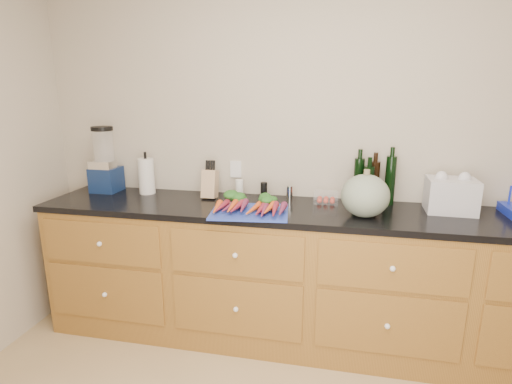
% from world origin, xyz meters
% --- Properties ---
extents(wall_back, '(4.10, 0.05, 2.60)m').
position_xyz_m(wall_back, '(0.00, 1.62, 1.30)').
color(wall_back, '#BAAE9A').
rests_on(wall_back, ground).
extents(cabinets, '(3.60, 0.64, 0.90)m').
position_xyz_m(cabinets, '(0.00, 1.30, 0.45)').
color(cabinets, brown).
rests_on(cabinets, ground).
extents(countertop, '(3.64, 0.62, 0.04)m').
position_xyz_m(countertop, '(0.00, 1.30, 0.92)').
color(countertop, black).
rests_on(countertop, cabinets).
extents(cutting_board, '(0.51, 0.41, 0.01)m').
position_xyz_m(cutting_board, '(-0.40, 1.14, 0.95)').
color(cutting_board, '#243CA9').
rests_on(cutting_board, countertop).
extents(carrots, '(0.45, 0.33, 0.06)m').
position_xyz_m(carrots, '(-0.40, 1.18, 0.98)').
color(carrots, '#E5521A').
rests_on(carrots, cutting_board).
extents(squash, '(0.29, 0.29, 0.26)m').
position_xyz_m(squash, '(0.29, 1.21, 1.07)').
color(squash, slate).
rests_on(squash, countertop).
extents(blender_appliance, '(0.19, 0.19, 0.48)m').
position_xyz_m(blender_appliance, '(-1.56, 1.46, 1.15)').
color(blender_appliance, '#10234D').
rests_on(blender_appliance, countertop).
extents(paper_towel, '(0.11, 0.11, 0.26)m').
position_xyz_m(paper_towel, '(-1.24, 1.46, 1.07)').
color(paper_towel, silver).
rests_on(paper_towel, countertop).
extents(knife_block, '(0.10, 0.10, 0.20)m').
position_xyz_m(knife_block, '(-0.75, 1.44, 1.04)').
color(knife_block, tan).
rests_on(knife_block, countertop).
extents(grinder_salt, '(0.06, 0.06, 0.13)m').
position_xyz_m(grinder_salt, '(-0.55, 1.48, 1.00)').
color(grinder_salt, white).
rests_on(grinder_salt, countertop).
extents(grinder_pepper, '(0.05, 0.05, 0.12)m').
position_xyz_m(grinder_pepper, '(-0.37, 1.48, 1.00)').
color(grinder_pepper, black).
rests_on(grinder_pepper, countertop).
extents(canister_chrome, '(0.04, 0.04, 0.10)m').
position_xyz_m(canister_chrome, '(-0.19, 1.48, 0.99)').
color(canister_chrome, silver).
rests_on(canister_chrome, countertop).
extents(tomato_box, '(0.16, 0.13, 0.07)m').
position_xyz_m(tomato_box, '(0.06, 1.47, 0.98)').
color(tomato_box, white).
rests_on(tomato_box, countertop).
extents(bottles, '(0.27, 0.14, 0.32)m').
position_xyz_m(bottles, '(0.36, 1.51, 1.09)').
color(bottles, black).
rests_on(bottles, countertop).
extents(grocery_bag, '(0.29, 0.24, 0.21)m').
position_xyz_m(grocery_bag, '(0.82, 1.42, 1.04)').
color(grocery_bag, silver).
rests_on(grocery_bag, countertop).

